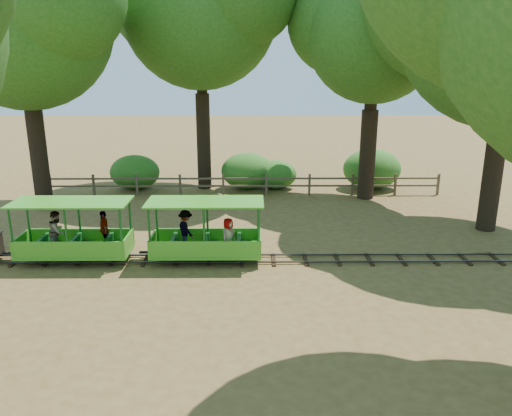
{
  "coord_description": "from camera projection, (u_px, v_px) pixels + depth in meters",
  "views": [
    {
      "loc": [
        0.33,
        -14.49,
        5.94
      ],
      "look_at": [
        0.45,
        0.5,
        1.57
      ],
      "focal_mm": 35.0,
      "sensor_mm": 36.0,
      "label": 1
    }
  ],
  "objects": [
    {
      "name": "fence",
      "position": [
        245.0,
        183.0,
        23.09
      ],
      "size": [
        18.1,
        0.1,
        1.0
      ],
      "color": "brown",
      "rests_on": "ground"
    },
    {
      "name": "oak_nc",
      "position": [
        199.0,
        1.0,
        22.36
      ],
      "size": [
        8.86,
        7.8,
        11.77
      ],
      "color": "#2D2116",
      "rests_on": "ground"
    },
    {
      "name": "oak_ne",
      "position": [
        374.0,
        27.0,
        20.82
      ],
      "size": [
        7.25,
        6.38,
        10.01
      ],
      "color": "#2D2116",
      "rests_on": "ground"
    },
    {
      "name": "carriage_front",
      "position": [
        75.0,
        237.0,
        15.31
      ],
      "size": [
        3.53,
        1.44,
        1.83
      ],
      "color": "green",
      "rests_on": "track"
    },
    {
      "name": "shrub_mid_e",
      "position": [
        276.0,
        175.0,
        24.32
      ],
      "size": [
        2.02,
        1.55,
        1.4
      ],
      "primitive_type": "ellipsoid",
      "color": "#2D6B1E",
      "rests_on": "ground"
    },
    {
      "name": "oak_nw",
      "position": [
        21.0,
        10.0,
        19.15
      ],
      "size": [
        8.61,
        7.58,
        10.97
      ],
      "color": "#2D2116",
      "rests_on": "ground"
    },
    {
      "name": "carriage_rear",
      "position": [
        204.0,
        237.0,
        15.36
      ],
      "size": [
        3.53,
        1.44,
        1.83
      ],
      "color": "green",
      "rests_on": "track"
    },
    {
      "name": "shrub_mid_w",
      "position": [
        247.0,
        171.0,
        24.25
      ],
      "size": [
        2.56,
        1.97,
        1.77
      ],
      "primitive_type": "ellipsoid",
      "color": "#2D6B1E",
      "rests_on": "ground"
    },
    {
      "name": "ground",
      "position": [
        242.0,
        261.0,
        15.57
      ],
      "size": [
        90.0,
        90.0,
        0.0
      ],
      "primitive_type": "plane",
      "color": "olive",
      "rests_on": "ground"
    },
    {
      "name": "shrub_west",
      "position": [
        135.0,
        172.0,
        24.22
      ],
      "size": [
        2.41,
        1.85,
        1.67
      ],
      "primitive_type": "ellipsoid",
      "color": "#2D6B1E",
      "rests_on": "ground"
    },
    {
      "name": "track",
      "position": [
        242.0,
        259.0,
        15.55
      ],
      "size": [
        22.0,
        1.0,
        0.1
      ],
      "color": "#3F3D3A",
      "rests_on": "ground"
    },
    {
      "name": "shrub_east",
      "position": [
        372.0,
        169.0,
        24.28
      ],
      "size": [
        2.81,
        2.16,
        1.95
      ],
      "primitive_type": "ellipsoid",
      "color": "#2D6B1E",
      "rests_on": "ground"
    }
  ]
}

